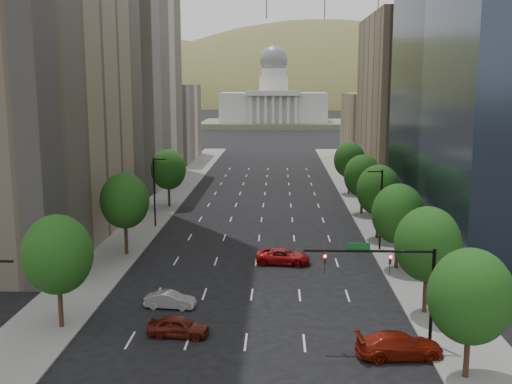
# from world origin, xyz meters

# --- Properties ---
(sidewalk_left) EXTENTS (6.00, 200.00, 0.15)m
(sidewalk_left) POSITION_xyz_m (-15.50, 60.00, 0.07)
(sidewalk_left) COLOR slate
(sidewalk_left) RESTS_ON ground
(sidewalk_right) EXTENTS (6.00, 200.00, 0.15)m
(sidewalk_right) POSITION_xyz_m (15.50, 60.00, 0.07)
(sidewalk_right) COLOR slate
(sidewalk_right) RESTS_ON ground
(midrise_cream_left) EXTENTS (14.00, 30.00, 35.00)m
(midrise_cream_left) POSITION_xyz_m (-25.00, 103.00, 17.50)
(midrise_cream_left) COLOR beige
(midrise_cream_left) RESTS_ON ground
(filler_left) EXTENTS (14.00, 26.00, 18.00)m
(filler_left) POSITION_xyz_m (-25.00, 136.00, 9.00)
(filler_left) COLOR beige
(filler_left) RESTS_ON ground
(parking_tan_right) EXTENTS (14.00, 30.00, 30.00)m
(parking_tan_right) POSITION_xyz_m (25.00, 100.00, 15.00)
(parking_tan_right) COLOR #8C7759
(parking_tan_right) RESTS_ON ground
(filler_right) EXTENTS (14.00, 26.00, 16.00)m
(filler_right) POSITION_xyz_m (25.00, 133.00, 8.00)
(filler_right) COLOR #8C7759
(filler_right) RESTS_ON ground
(tree_right_0) EXTENTS (5.20, 5.20, 8.39)m
(tree_right_0) POSITION_xyz_m (14.00, 25.00, 5.39)
(tree_right_0) COLOR #382316
(tree_right_0) RESTS_ON ground
(tree_right_1) EXTENTS (5.20, 5.20, 8.75)m
(tree_right_1) POSITION_xyz_m (14.00, 36.00, 5.75)
(tree_right_1) COLOR #382316
(tree_right_1) RESTS_ON ground
(tree_right_2) EXTENTS (5.20, 5.20, 8.61)m
(tree_right_2) POSITION_xyz_m (14.00, 48.00, 5.60)
(tree_right_2) COLOR #382316
(tree_right_2) RESTS_ON ground
(tree_right_3) EXTENTS (5.20, 5.20, 8.89)m
(tree_right_3) POSITION_xyz_m (14.00, 60.00, 5.89)
(tree_right_3) COLOR #382316
(tree_right_3) RESTS_ON ground
(tree_right_4) EXTENTS (5.20, 5.20, 8.46)m
(tree_right_4) POSITION_xyz_m (14.00, 74.00, 5.46)
(tree_right_4) COLOR #382316
(tree_right_4) RESTS_ON ground
(tree_right_5) EXTENTS (5.20, 5.20, 8.75)m
(tree_right_5) POSITION_xyz_m (14.00, 90.00, 5.75)
(tree_right_5) COLOR #382316
(tree_right_5) RESTS_ON ground
(tree_left_0) EXTENTS (5.20, 5.20, 8.75)m
(tree_left_0) POSITION_xyz_m (-14.00, 32.00, 5.75)
(tree_left_0) COLOR #382316
(tree_left_0) RESTS_ON ground
(tree_left_1) EXTENTS (5.20, 5.20, 8.97)m
(tree_left_1) POSITION_xyz_m (-14.00, 52.00, 5.96)
(tree_left_1) COLOR #382316
(tree_left_1) RESTS_ON ground
(tree_left_2) EXTENTS (5.20, 5.20, 8.68)m
(tree_left_2) POSITION_xyz_m (-14.00, 78.00, 5.68)
(tree_left_2) COLOR #382316
(tree_left_2) RESTS_ON ground
(streetlight_rn) EXTENTS (1.70, 0.20, 9.00)m
(streetlight_rn) POSITION_xyz_m (13.44, 55.00, 4.84)
(streetlight_rn) COLOR black
(streetlight_rn) RESTS_ON ground
(streetlight_ln) EXTENTS (1.70, 0.20, 9.00)m
(streetlight_ln) POSITION_xyz_m (-13.44, 65.00, 4.84)
(streetlight_ln) COLOR black
(streetlight_ln) RESTS_ON ground
(traffic_signal) EXTENTS (9.12, 0.40, 7.38)m
(traffic_signal) POSITION_xyz_m (10.53, 30.00, 5.17)
(traffic_signal) COLOR black
(traffic_signal) RESTS_ON ground
(capitol) EXTENTS (60.00, 40.00, 35.20)m
(capitol) POSITION_xyz_m (0.00, 249.71, 8.58)
(capitol) COLOR #596647
(capitol) RESTS_ON ground
(foothills) EXTENTS (720.00, 413.00, 263.00)m
(foothills) POSITION_xyz_m (34.67, 599.39, -37.78)
(foothills) COLOR olive
(foothills) RESTS_ON ground
(car_red_near) EXTENTS (6.06, 2.99, 1.70)m
(car_red_near) POSITION_xyz_m (10.46, 27.99, 0.85)
(car_red_near) COLOR maroon
(car_red_near) RESTS_ON ground
(car_maroon) EXTENTS (4.64, 2.18, 1.54)m
(car_maroon) POSITION_xyz_m (-4.94, 30.85, 0.77)
(car_maroon) COLOR #50150D
(car_maroon) RESTS_ON ground
(car_silver) EXTENTS (4.26, 1.86, 1.36)m
(car_silver) POSITION_xyz_m (-6.56, 36.54, 0.68)
(car_silver) COLOR #A6A5AA
(car_silver) RESTS_ON ground
(car_red_far) EXTENTS (5.75, 3.07, 1.54)m
(car_red_far) POSITION_xyz_m (2.79, 49.44, 0.77)
(car_red_far) COLOR #9B0B0E
(car_red_far) RESTS_ON ground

